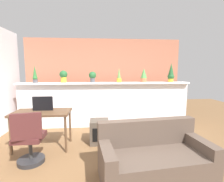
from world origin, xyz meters
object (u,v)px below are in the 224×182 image
object	(u,v)px
potted_plant_4	(144,75)
couch	(153,159)
potted_plant_0	(35,75)
potted_plant_2	(93,76)
potted_plant_1	(64,76)
desk	(42,116)
side_cube_shelf	(99,131)
tv_monitor	(43,104)
potted_plant_3	(119,76)
potted_plant_5	(171,73)
office_chair	(29,142)

from	to	relation	value
potted_plant_4	couch	size ratio (longest dim) A/B	0.24
potted_plant_0	potted_plant_2	world-z (taller)	potted_plant_0
potted_plant_1	desk	size ratio (longest dim) A/B	0.29
side_cube_shelf	potted_plant_4	bearing A→B (deg)	40.70
potted_plant_0	potted_plant_1	bearing A→B (deg)	5.56
tv_monitor	potted_plant_2	bearing A→B (deg)	48.89
potted_plant_3	side_cube_shelf	xyz separation A→B (m)	(-0.55, -1.00, -1.15)
side_cube_shelf	couch	bearing A→B (deg)	-57.91
potted_plant_1	desk	distance (m)	1.43
potted_plant_0	potted_plant_2	bearing A→B (deg)	2.49
potted_plant_4	tv_monitor	size ratio (longest dim) A/B	0.98
potted_plant_2	potted_plant_0	bearing A→B (deg)	-177.51
potted_plant_1	tv_monitor	distance (m)	1.25
potted_plant_1	side_cube_shelf	world-z (taller)	potted_plant_1
potted_plant_0	potted_plant_1	xyz separation A→B (m)	(0.71, 0.07, -0.01)
potted_plant_4	couch	xyz separation A→B (m)	(-0.47, -2.31, -1.15)
couch	potted_plant_0	bearing A→B (deg)	137.27
potted_plant_0	potted_plant_1	world-z (taller)	potted_plant_0
potted_plant_1	side_cube_shelf	xyz separation A→B (m)	(0.94, -1.07, -1.17)
potted_plant_1	couch	distance (m)	3.09
potted_plant_3	desk	bearing A→B (deg)	-146.13
potted_plant_0	potted_plant_2	distance (m)	1.48
potted_plant_4	potted_plant_3	bearing A→B (deg)	-174.37
potted_plant_4	desk	distance (m)	2.78
potted_plant_2	potted_plant_4	xyz separation A→B (m)	(1.41, 0.01, 0.03)
potted_plant_0	desk	distance (m)	1.46
potted_plant_5	couch	world-z (taller)	potted_plant_5
potted_plant_1	couch	world-z (taller)	potted_plant_1
potted_plant_3	office_chair	world-z (taller)	potted_plant_3
potted_plant_1	couch	xyz separation A→B (m)	(1.71, -2.31, -1.14)
potted_plant_0	couch	xyz separation A→B (m)	(2.43, -2.24, -1.15)
side_cube_shelf	potted_plant_1	bearing A→B (deg)	131.19
side_cube_shelf	tv_monitor	bearing A→B (deg)	-177.53
potted_plant_1	office_chair	xyz separation A→B (m)	(-0.22, -1.82, -1.03)
potted_plant_2	potted_plant_5	xyz separation A→B (m)	(2.17, -0.04, 0.07)
potted_plant_4	office_chair	xyz separation A→B (m)	(-2.40, -1.82, -1.04)
potted_plant_3	side_cube_shelf	size ratio (longest dim) A/B	0.79
desk	tv_monitor	xyz separation A→B (m)	(-0.00, 0.08, 0.23)
desk	tv_monitor	bearing A→B (deg)	90.01
potted_plant_2	tv_monitor	bearing A→B (deg)	-131.11
potted_plant_0	potted_plant_4	xyz separation A→B (m)	(2.90, 0.07, 0.00)
potted_plant_1	office_chair	bearing A→B (deg)	-96.87
side_cube_shelf	couch	world-z (taller)	couch
potted_plant_3	desk	xyz separation A→B (m)	(-1.69, -1.13, -0.74)
tv_monitor	side_cube_shelf	world-z (taller)	tv_monitor
potted_plant_3	office_chair	size ratio (longest dim) A/B	0.43
potted_plant_3	desk	distance (m)	2.16
office_chair	side_cube_shelf	size ratio (longest dim) A/B	1.82
potted_plant_1	desk	bearing A→B (deg)	-99.62
potted_plant_0	couch	world-z (taller)	potted_plant_0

